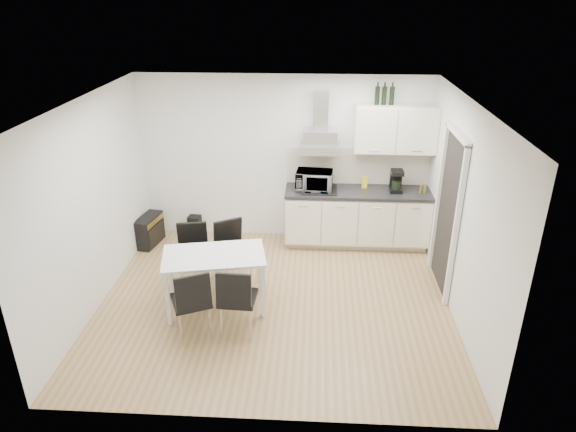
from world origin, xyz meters
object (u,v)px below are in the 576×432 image
object	(u,v)px
chair_near_right	(238,299)
floor_speaker	(195,225)
guitar_amp	(149,230)
dining_table	(214,261)
chair_far_right	(234,254)
chair_far_left	(193,258)
kitchenette	(360,195)
chair_near_left	(191,301)

from	to	relation	value
chair_near_right	floor_speaker	size ratio (longest dim) A/B	2.72
guitar_amp	dining_table	bearing A→B (deg)	-39.93
chair_far_right	guitar_amp	xyz separation A→B (m)	(-1.52, 1.07, -0.20)
chair_far_left	chair_far_right	distance (m)	0.55
kitchenette	chair_near_left	xyz separation A→B (m)	(-2.09, -2.45, -0.39)
kitchenette	chair_far_left	world-z (taller)	kitchenette
chair_far_right	chair_near_right	distance (m)	1.10
chair_far_left	floor_speaker	xyz separation A→B (m)	(-0.35, 1.59, -0.28)
chair_near_left	guitar_amp	size ratio (longest dim) A/B	1.46
chair_near_left	chair_near_right	size ratio (longest dim) A/B	1.00
dining_table	chair_near_right	distance (m)	0.64
chair_far_left	chair_far_right	bearing A→B (deg)	-175.82
chair_near_right	kitchenette	bearing A→B (deg)	59.74
kitchenette	chair_far_left	bearing A→B (deg)	-148.28
guitar_amp	floor_speaker	distance (m)	0.75
kitchenette	chair_far_right	bearing A→B (deg)	-144.02
chair_near_left	guitar_amp	world-z (taller)	chair_near_left
floor_speaker	dining_table	bearing A→B (deg)	-63.15
chair_near_left	dining_table	bearing A→B (deg)	48.38
kitchenette	chair_far_right	xyz separation A→B (m)	(-1.77, -1.29, -0.39)
dining_table	chair_near_right	xyz separation A→B (m)	(0.36, -0.49, -0.22)
kitchenette	guitar_amp	size ratio (longest dim) A/B	4.18
chair_near_left	guitar_amp	xyz separation A→B (m)	(-1.20, 2.23, -0.20)
chair_far_left	kitchenette	bearing A→B (deg)	-158.54
kitchenette	chair_far_left	xyz separation A→B (m)	(-2.30, -1.42, -0.39)
kitchenette	chair_far_right	size ratio (longest dim) A/B	2.86
kitchenette	chair_far_left	size ratio (longest dim) A/B	2.86
kitchenette	chair_near_left	world-z (taller)	kitchenette
floor_speaker	chair_far_right	bearing A→B (deg)	-51.68
dining_table	guitar_amp	bearing A→B (deg)	118.19
dining_table	floor_speaker	bearing A→B (deg)	98.42
floor_speaker	guitar_amp	bearing A→B (deg)	-141.75
chair_far_right	chair_near_left	bearing A→B (deg)	44.37
kitchenette	chair_far_right	world-z (taller)	kitchenette
kitchenette	chair_near_left	bearing A→B (deg)	-130.43
chair_near_right	floor_speaker	world-z (taller)	chair_near_right
chair_far_left	guitar_amp	size ratio (longest dim) A/B	1.46
chair_far_left	chair_near_right	size ratio (longest dim) A/B	1.00
dining_table	floor_speaker	world-z (taller)	dining_table
dining_table	chair_near_right	world-z (taller)	chair_near_right
kitchenette	guitar_amp	distance (m)	3.35
chair_near_right	dining_table	bearing A→B (deg)	129.53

